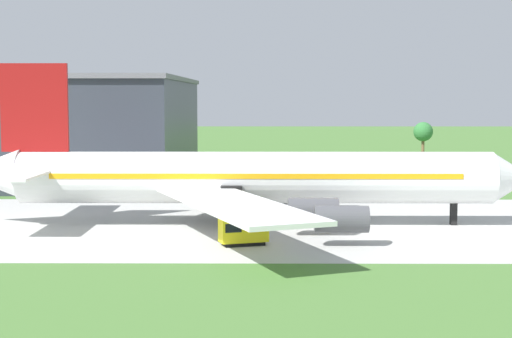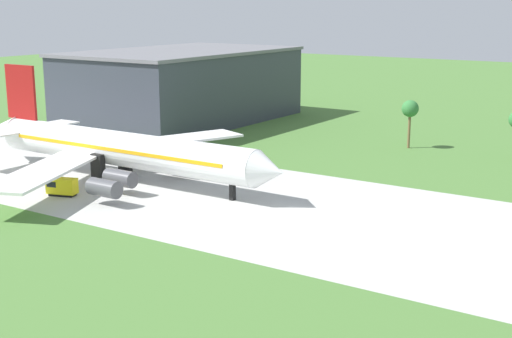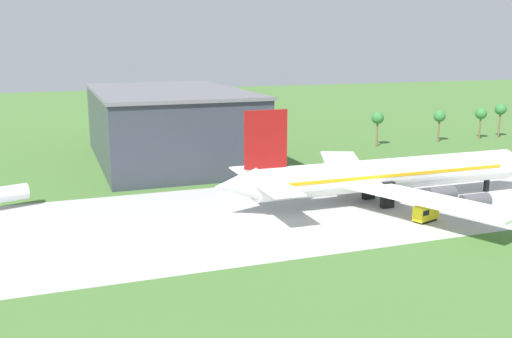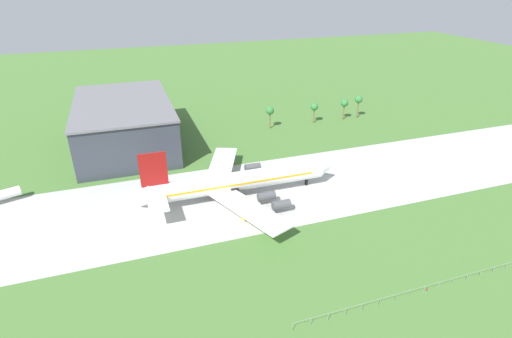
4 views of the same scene
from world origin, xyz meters
name	(u,v)px [view 1 (image 1 of 4)]	position (x,y,z in m)	size (l,w,h in m)	color
jet_airliner	(245,178)	(-35.59, -0.48, 5.52)	(67.64, 59.71, 18.88)	white
baggage_tug	(242,231)	(-35.59, -13.39, 1.53)	(5.21, 3.38, 2.86)	black
terminal_building	(89,127)	(-66.14, 55.42, 9.28)	(36.72, 61.20, 18.52)	#333842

